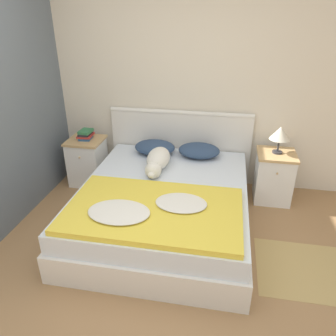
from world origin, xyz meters
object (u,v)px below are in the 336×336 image
(pillow_left, at_px, (155,147))
(pillow_right, at_px, (199,150))
(nightstand_left, at_px, (88,161))
(table_lamp, at_px, (280,134))
(bed, at_px, (164,206))
(book_stack, at_px, (86,135))
(nightstand_right, at_px, (273,176))
(dog, at_px, (158,161))

(pillow_left, relative_size, pillow_right, 1.00)
(nightstand_left, height_order, pillow_right, pillow_right)
(pillow_left, relative_size, table_lamp, 1.58)
(bed, distance_m, book_stack, 1.45)
(bed, height_order, nightstand_right, nightstand_right)
(nightstand_right, relative_size, table_lamp, 1.92)
(pillow_right, bearing_deg, nightstand_left, -179.09)
(bed, relative_size, table_lamp, 6.49)
(bed, height_order, table_lamp, table_lamp)
(nightstand_right, relative_size, pillow_right, 1.22)
(pillow_left, distance_m, pillow_right, 0.54)
(bed, relative_size, dog, 2.98)
(dog, bearing_deg, table_lamp, 16.99)
(dog, distance_m, book_stack, 1.09)
(nightstand_left, relative_size, pillow_left, 1.22)
(nightstand_right, xyz_separation_m, pillow_right, (-0.88, 0.02, 0.25))
(nightstand_left, xyz_separation_m, book_stack, (0.00, 0.03, 0.35))
(dog, distance_m, table_lamp, 1.38)
(pillow_right, bearing_deg, table_lamp, -0.89)
(bed, height_order, pillow_left, pillow_left)
(pillow_left, xyz_separation_m, dog, (0.12, -0.41, 0.02))
(pillow_left, height_order, pillow_right, same)
(dog, bearing_deg, nightstand_right, 16.63)
(bed, bearing_deg, pillow_left, 109.15)
(pillow_left, xyz_separation_m, book_stack, (-0.88, 0.00, 0.10))
(dog, xyz_separation_m, table_lamp, (1.30, 0.40, 0.26))
(bed, height_order, nightstand_left, nightstand_left)
(bed, distance_m, pillow_right, 0.88)
(nightstand_left, bearing_deg, pillow_right, 0.91)
(bed, xyz_separation_m, table_lamp, (1.15, 0.76, 0.59))
(nightstand_left, distance_m, pillow_right, 1.44)
(pillow_left, xyz_separation_m, table_lamp, (1.42, -0.01, 0.28))
(bed, height_order, pillow_right, pillow_right)
(bed, xyz_separation_m, nightstand_right, (1.15, 0.75, 0.07))
(pillow_right, bearing_deg, book_stack, 179.84)
(bed, xyz_separation_m, pillow_left, (-0.27, 0.77, 0.32))
(pillow_left, distance_m, table_lamp, 1.45)
(pillow_right, xyz_separation_m, dog, (-0.41, -0.41, 0.02))
(nightstand_right, height_order, pillow_left, pillow_left)
(nightstand_left, distance_m, dog, 1.11)
(pillow_left, bearing_deg, bed, -70.85)
(nightstand_right, height_order, dog, dog)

